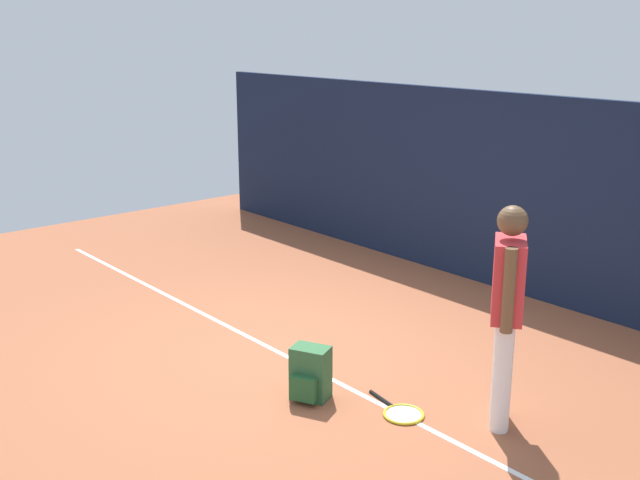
# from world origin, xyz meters

# --- Properties ---
(ground_plane) EXTENTS (12.00, 12.00, 0.00)m
(ground_plane) POSITION_xyz_m (0.00, 0.00, 0.00)
(ground_plane) COLOR #9E5638
(back_fence) EXTENTS (10.00, 0.10, 2.23)m
(back_fence) POSITION_xyz_m (0.00, 3.00, 1.11)
(back_fence) COLOR #141E38
(back_fence) RESTS_ON ground
(court_line) EXTENTS (9.00, 0.05, 0.00)m
(court_line) POSITION_xyz_m (0.00, -0.09, 0.00)
(court_line) COLOR white
(court_line) RESTS_ON ground
(tennis_player) EXTENTS (0.42, 0.45, 1.70)m
(tennis_player) POSITION_xyz_m (2.10, 0.40, 0.97)
(tennis_player) COLOR white
(tennis_player) RESTS_ON ground
(tennis_racket) EXTENTS (0.63, 0.37, 0.03)m
(tennis_racket) POSITION_xyz_m (1.53, -0.08, 0.01)
(tennis_racket) COLOR black
(tennis_racket) RESTS_ON ground
(backpack) EXTENTS (0.36, 0.36, 0.44)m
(backpack) POSITION_xyz_m (0.86, -0.45, 0.21)
(backpack) COLOR #2D6038
(backpack) RESTS_ON ground
(tennis_ball_near_player) EXTENTS (0.07, 0.07, 0.07)m
(tennis_ball_near_player) POSITION_xyz_m (0.30, -0.10, 0.03)
(tennis_ball_near_player) COLOR #CCE033
(tennis_ball_near_player) RESTS_ON ground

